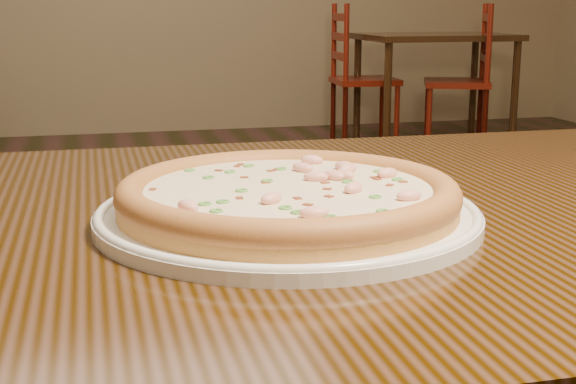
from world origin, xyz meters
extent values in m
cube|color=black|center=(-0.04, -0.84, 0.73)|extent=(1.20, 0.80, 0.04)
cylinder|color=white|center=(-0.16, -0.89, 0.76)|extent=(0.36, 0.36, 0.01)
torus|color=white|center=(-0.16, -0.89, 0.76)|extent=(0.36, 0.36, 0.01)
cylinder|color=#BF9346|center=(-0.16, -0.89, 0.77)|extent=(0.32, 0.32, 0.02)
torus|color=#C26E3B|center=(-0.16, -0.89, 0.78)|extent=(0.32, 0.32, 0.03)
cylinder|color=#F4EAB9|center=(-0.16, -0.89, 0.78)|extent=(0.27, 0.27, 0.00)
ellipsoid|color=#F2B29E|center=(-0.07, -0.97, 0.79)|extent=(0.03, 0.02, 0.01)
ellipsoid|color=#F2B29E|center=(-0.11, -0.87, 0.79)|extent=(0.03, 0.03, 0.01)
ellipsoid|color=#F2B29E|center=(-0.06, -0.87, 0.79)|extent=(0.03, 0.02, 0.01)
ellipsoid|color=#F2B29E|center=(-0.17, -1.00, 0.79)|extent=(0.03, 0.02, 0.01)
ellipsoid|color=#F2B29E|center=(-0.19, -0.95, 0.79)|extent=(0.03, 0.03, 0.01)
ellipsoid|color=#F2B29E|center=(-0.11, -0.79, 0.79)|extent=(0.03, 0.02, 0.01)
ellipsoid|color=#F2B29E|center=(-0.26, -0.96, 0.79)|extent=(0.02, 0.03, 0.01)
ellipsoid|color=#F2B29E|center=(-0.09, -0.83, 0.79)|extent=(0.03, 0.03, 0.01)
ellipsoid|color=#F2B29E|center=(-0.11, -0.93, 0.79)|extent=(0.03, 0.03, 0.01)
ellipsoid|color=#F2B29E|center=(-0.13, -0.87, 0.79)|extent=(0.03, 0.02, 0.01)
ellipsoid|color=#F2B29E|center=(-0.13, -0.83, 0.79)|extent=(0.03, 0.03, 0.01)
ellipsoid|color=#F2B29E|center=(-0.09, -0.84, 0.79)|extent=(0.03, 0.03, 0.01)
ellipsoid|color=#F2B29E|center=(-0.10, -0.87, 0.79)|extent=(0.02, 0.03, 0.01)
cube|color=maroon|center=(-0.12, -0.89, 0.78)|extent=(0.01, 0.01, 0.00)
cube|color=maroon|center=(-0.19, -0.79, 0.78)|extent=(0.01, 0.01, 0.00)
cube|color=maroon|center=(-0.07, -0.91, 0.78)|extent=(0.01, 0.01, 0.00)
cube|color=maroon|center=(-0.16, -0.97, 0.78)|extent=(0.01, 0.01, 0.00)
cube|color=maroon|center=(-0.20, -0.84, 0.78)|extent=(0.01, 0.01, 0.00)
cube|color=maroon|center=(-0.05, -0.90, 0.78)|extent=(0.01, 0.01, 0.00)
cube|color=maroon|center=(-0.29, -0.88, 0.78)|extent=(0.01, 0.01, 0.00)
cube|color=maroon|center=(-0.16, -0.82, 0.78)|extent=(0.01, 0.01, 0.00)
cube|color=maroon|center=(-0.19, -0.78, 0.78)|extent=(0.01, 0.01, 0.00)
cube|color=maroon|center=(-0.13, -0.91, 0.78)|extent=(0.01, 0.01, 0.00)
cube|color=maroon|center=(-0.07, -0.88, 0.78)|extent=(0.01, 0.01, 0.00)
cube|color=maroon|center=(-0.16, -0.99, 0.78)|extent=(0.01, 0.01, 0.00)
cube|color=maroon|center=(-0.11, -0.85, 0.78)|extent=(0.01, 0.01, 0.00)
cube|color=maroon|center=(-0.16, -0.82, 0.78)|extent=(0.01, 0.01, 0.00)
cube|color=maroon|center=(-0.17, -0.94, 0.78)|extent=(0.01, 0.01, 0.00)
cube|color=maroon|center=(-0.14, -0.94, 0.78)|extent=(0.01, 0.01, 0.00)
cube|color=maroon|center=(-0.18, -0.87, 0.78)|extent=(0.01, 0.01, 0.00)
cube|color=maroon|center=(-0.21, -0.81, 0.78)|extent=(0.01, 0.01, 0.00)
cube|color=maroon|center=(-0.07, -0.88, 0.78)|extent=(0.01, 0.01, 0.00)
cube|color=maroon|center=(-0.22, -0.93, 0.78)|extent=(0.01, 0.01, 0.00)
cube|color=maroon|center=(-0.16, -0.99, 0.78)|extent=(0.01, 0.01, 0.00)
torus|color=#589F41|center=(-0.23, -0.84, 0.79)|extent=(0.01, 0.01, 0.00)
torus|color=#589F41|center=(-0.18, -0.87, 0.79)|extent=(0.02, 0.02, 0.00)
torus|color=#589F41|center=(-0.25, -0.94, 0.79)|extent=(0.01, 0.01, 0.00)
torus|color=#589F41|center=(-0.10, -0.89, 0.79)|extent=(0.01, 0.01, 0.00)
torus|color=#589F41|center=(-0.18, -0.79, 0.79)|extent=(0.02, 0.02, 0.00)
torus|color=#589F41|center=(-0.20, -0.82, 0.79)|extent=(0.02, 0.02, 0.00)
torus|color=#589F41|center=(-0.16, -1.01, 0.79)|extent=(0.01, 0.01, 0.00)
torus|color=#589F41|center=(-0.18, -0.99, 0.79)|extent=(0.02, 0.02, 0.00)
torus|color=#589F41|center=(-0.06, -0.85, 0.79)|extent=(0.02, 0.02, 0.00)
torus|color=#589F41|center=(-0.18, -0.97, 0.79)|extent=(0.01, 0.01, 0.00)
torus|color=#589F41|center=(-0.10, -0.95, 0.79)|extent=(0.02, 0.02, 0.00)
torus|color=#589F41|center=(-0.23, -0.94, 0.79)|extent=(0.02, 0.02, 0.00)
torus|color=#589F41|center=(-0.15, -0.81, 0.79)|extent=(0.01, 0.01, 0.00)
torus|color=#589F41|center=(-0.21, -0.90, 0.79)|extent=(0.02, 0.02, 0.00)
torus|color=#589F41|center=(-0.11, -1.00, 0.79)|extent=(0.02, 0.02, 0.00)
torus|color=#589F41|center=(-0.24, -0.97, 0.79)|extent=(0.01, 0.01, 0.00)
torus|color=#589F41|center=(-0.05, -0.89, 0.79)|extent=(0.02, 0.02, 0.00)
torus|color=#589F41|center=(-0.24, -0.80, 0.79)|extent=(0.02, 0.02, 0.00)
cube|color=black|center=(1.95, 3.51, 0.73)|extent=(1.00, 0.70, 0.04)
cylinder|color=black|center=(1.50, 3.21, 0.35)|extent=(0.05, 0.05, 0.71)
cylinder|color=black|center=(2.40, 3.21, 0.35)|extent=(0.05, 0.05, 0.71)
cylinder|color=black|center=(1.50, 3.81, 0.35)|extent=(0.05, 0.05, 0.71)
cylinder|color=black|center=(2.40, 3.81, 0.35)|extent=(0.05, 0.05, 0.71)
cube|color=#641404|center=(1.50, 3.66, 0.43)|extent=(0.45, 0.45, 0.04)
cylinder|color=#641404|center=(1.67, 3.47, 0.21)|extent=(0.04, 0.04, 0.41)
cylinder|color=#641404|center=(1.70, 3.83, 0.21)|extent=(0.04, 0.04, 0.41)
cylinder|color=#641404|center=(1.31, 3.49, 0.21)|extent=(0.04, 0.04, 0.41)
cylinder|color=#641404|center=(1.34, 3.85, 0.21)|extent=(0.04, 0.04, 0.41)
cylinder|color=#641404|center=(1.31, 3.49, 0.47)|extent=(0.04, 0.04, 0.95)
cylinder|color=#641404|center=(1.34, 3.85, 0.47)|extent=(0.04, 0.04, 0.95)
cube|color=#641404|center=(1.33, 3.67, 0.60)|extent=(0.06, 0.36, 0.05)
cube|color=#641404|center=(1.33, 3.67, 0.73)|extent=(0.06, 0.36, 0.05)
cube|color=#641404|center=(1.33, 3.67, 0.86)|extent=(0.06, 0.36, 0.05)
cube|color=#641404|center=(2.05, 3.37, 0.43)|extent=(0.55, 0.55, 0.04)
cylinder|color=#641404|center=(1.95, 3.60, 0.21)|extent=(0.04, 0.04, 0.41)
cylinder|color=#641404|center=(1.82, 3.27, 0.21)|extent=(0.04, 0.04, 0.41)
cylinder|color=#641404|center=(2.29, 3.47, 0.21)|extent=(0.04, 0.04, 0.41)
cylinder|color=#641404|center=(2.15, 3.13, 0.21)|extent=(0.04, 0.04, 0.41)
cylinder|color=#641404|center=(2.29, 3.47, 0.47)|extent=(0.04, 0.04, 0.95)
cylinder|color=#641404|center=(2.15, 3.13, 0.47)|extent=(0.04, 0.04, 0.95)
cube|color=#641404|center=(2.22, 3.30, 0.60)|extent=(0.16, 0.35, 0.05)
cube|color=#641404|center=(2.22, 3.30, 0.73)|extent=(0.16, 0.35, 0.05)
cube|color=#641404|center=(2.22, 3.30, 0.86)|extent=(0.16, 0.35, 0.05)
camera|label=1|loc=(-0.34, -1.60, 0.95)|focal=50.00mm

